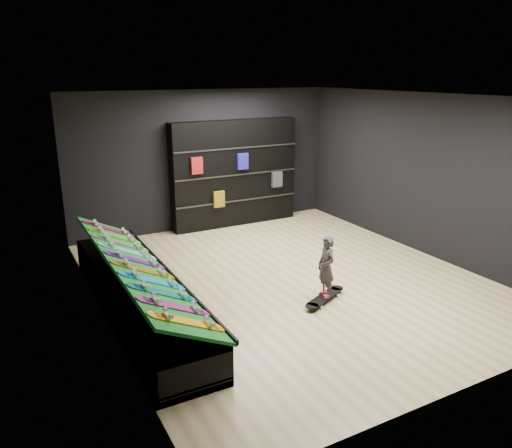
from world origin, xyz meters
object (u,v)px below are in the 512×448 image
display_rack (138,297)px  child (326,279)px  back_shelving (234,173)px  floor_skateboard (325,299)px

display_rack → child: child is taller
display_rack → child: 2.79m
display_rack → back_shelving: 4.69m
back_shelving → child: size_ratio=5.13×
display_rack → floor_skateboard: bearing=-20.5°
display_rack → floor_skateboard: display_rack is taller
back_shelving → child: 4.41m
floor_skateboard → child: (0.00, 0.00, 0.33)m
display_rack → back_shelving: (3.18, 3.32, 0.93)m
back_shelving → floor_skateboard: back_shelving is taller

